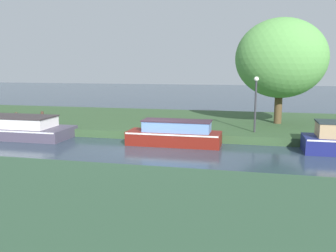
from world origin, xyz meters
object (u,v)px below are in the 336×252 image
object	(u,v)px
willow_tree_left	(281,58)
slate_cruiser	(14,128)
mooring_post_near	(17,119)
mooring_post_far	(43,119)
maroon_barge	(175,134)
lamp_post	(256,97)

from	to	relation	value
willow_tree_left	slate_cruiser	bearing A→B (deg)	-159.62
willow_tree_left	mooring_post_near	size ratio (longest dim) A/B	7.80
slate_cruiser	mooring_post_near	bearing A→B (deg)	118.83
slate_cruiser	mooring_post_far	xyz separation A→B (m)	(1.00, 1.16, 0.36)
maroon_barge	mooring_post_far	distance (m)	7.81
mooring_post_near	mooring_post_far	distance (m)	1.64
slate_cruiser	willow_tree_left	world-z (taller)	willow_tree_left
willow_tree_left	mooring_post_far	world-z (taller)	willow_tree_left
slate_cruiser	lamp_post	xyz separation A→B (m)	(12.41, 2.08, 1.71)
maroon_barge	lamp_post	size ratio (longest dim) A/B	1.58
lamp_post	mooring_post_far	bearing A→B (deg)	-175.40
maroon_barge	willow_tree_left	size ratio (longest dim) A/B	0.74
willow_tree_left	mooring_post_near	xyz separation A→B (m)	(-14.39, -3.94, -3.36)
slate_cruiser	mooring_post_near	distance (m)	1.37
maroon_barge	mooring_post_near	size ratio (longest dim) A/B	5.78
mooring_post_far	slate_cruiser	bearing A→B (deg)	-130.57
maroon_barge	mooring_post_far	size ratio (longest dim) A/B	5.25
mooring_post_far	maroon_barge	bearing A→B (deg)	-8.57
willow_tree_left	mooring_post_far	size ratio (longest dim) A/B	7.09
maroon_barge	lamp_post	distance (m)	4.55
willow_tree_left	mooring_post_far	xyz separation A→B (m)	(-12.75, -3.94, -3.32)
willow_tree_left	lamp_post	xyz separation A→B (m)	(-1.33, -3.02, -1.97)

